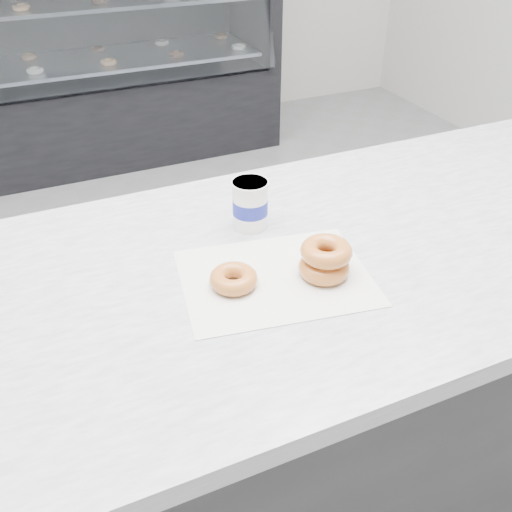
{
  "coord_description": "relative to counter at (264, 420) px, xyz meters",
  "views": [
    {
      "loc": [
        -0.38,
        -1.4,
        1.52
      ],
      "look_at": [
        -0.03,
        -0.62,
        0.94
      ],
      "focal_mm": 40.0,
      "sensor_mm": 36.0,
      "label": 1
    }
  ],
  "objects": [
    {
      "name": "ground",
      "position": [
        0.0,
        0.6,
        -0.45
      ],
      "size": [
        5.0,
        5.0,
        0.0
      ],
      "primitive_type": "plane",
      "color": "gray",
      "rests_on": "ground"
    },
    {
      "name": "counter",
      "position": [
        0.0,
        0.0,
        0.0
      ],
      "size": [
        3.06,
        0.76,
        0.9
      ],
      "color": "#333335",
      "rests_on": "ground"
    },
    {
      "name": "display_case",
      "position": [
        0.0,
        2.72,
        0.04
      ],
      "size": [
        2.4,
        0.74,
        1.25
      ],
      "color": "black",
      "rests_on": "ground"
    },
    {
      "name": "wax_paper",
      "position": [
        -0.0,
        -0.05,
        0.45
      ],
      "size": [
        0.38,
        0.31,
        0.0
      ],
      "primitive_type": "cube",
      "rotation": [
        0.0,
        0.0,
        -0.17
      ],
      "color": "silver",
      "rests_on": "counter"
    },
    {
      "name": "donut_single",
      "position": [
        -0.08,
        -0.04,
        0.46
      ],
      "size": [
        0.09,
        0.09,
        0.03
      ],
      "primitive_type": "torus",
      "rotation": [
        0.0,
        0.0,
        0.02
      ],
      "color": "orange",
      "rests_on": "wax_paper"
    },
    {
      "name": "donut_stack",
      "position": [
        0.08,
        -0.08,
        0.48
      ],
      "size": [
        0.13,
        0.13,
        0.07
      ],
      "color": "orange",
      "rests_on": "wax_paper"
    },
    {
      "name": "coffee_cup",
      "position": [
        0.03,
        0.14,
        0.5
      ],
      "size": [
        0.08,
        0.08,
        0.1
      ],
      "rotation": [
        0.0,
        0.0,
        -0.06
      ],
      "color": "white",
      "rests_on": "counter"
    }
  ]
}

